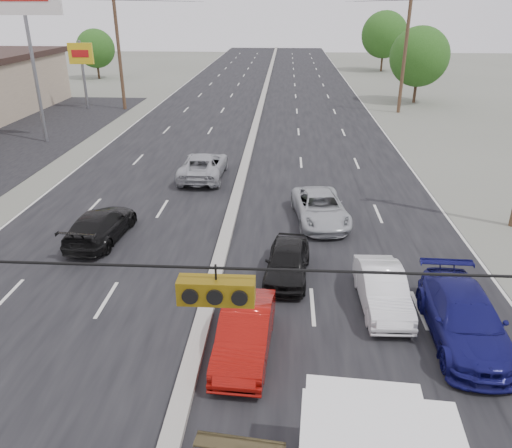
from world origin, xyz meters
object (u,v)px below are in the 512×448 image
(utility_pole_right_c, at_px, (405,53))
(queue_car_c, at_px, (320,208))
(queue_car_a, at_px, (287,261))
(tree_right_far, at_px, (384,35))
(oncoming_far, at_px, (203,166))
(pole_sign_far, at_px, (81,59))
(utility_pole_left_c, at_px, (119,51))
(tree_left_far, at_px, (96,49))
(pole_sign_billboard, at_px, (23,6))
(tree_right_mid, at_px, (419,57))
(queue_car_d, at_px, (464,319))
(queue_car_b, at_px, (382,290))
(oncoming_near, at_px, (101,225))
(red_sedan, at_px, (245,334))

(utility_pole_right_c, bearing_deg, queue_car_c, -108.69)
(queue_car_a, bearing_deg, tree_right_far, 82.49)
(oncoming_far, bearing_deg, pole_sign_far, -53.79)
(utility_pole_left_c, relative_size, tree_left_far, 1.63)
(pole_sign_billboard, relative_size, tree_left_far, 1.80)
(tree_right_mid, distance_m, queue_car_d, 39.31)
(tree_right_mid, xyz_separation_m, tree_right_far, (1.00, 25.00, 0.62))
(pole_sign_billboard, xyz_separation_m, tree_left_far, (-7.50, 32.00, -5.15))
(pole_sign_billboard, distance_m, queue_car_b, 29.43)
(utility_pole_right_c, xyz_separation_m, queue_car_c, (-8.47, -25.05, -4.46))
(pole_sign_billboard, distance_m, oncoming_far, 16.49)
(oncoming_far, bearing_deg, tree_right_far, -109.82)
(oncoming_near, bearing_deg, tree_left_far, -66.20)
(queue_car_b, bearing_deg, pole_sign_far, 122.55)
(queue_car_d, bearing_deg, oncoming_far, 126.11)
(pole_sign_billboard, xyz_separation_m, queue_car_b, (20.10, -19.86, -8.24))
(queue_car_c, bearing_deg, tree_right_far, 70.80)
(utility_pole_right_c, bearing_deg, utility_pole_left_c, 180.00)
(tree_right_mid, relative_size, tree_right_far, 0.88)
(queue_car_c, relative_size, oncoming_far, 0.93)
(queue_car_c, bearing_deg, oncoming_near, -172.14)
(tree_right_mid, distance_m, queue_car_a, 37.43)
(utility_pole_left_c, xyz_separation_m, red_sedan, (13.90, -34.43, -4.46))
(utility_pole_left_c, relative_size, pole_sign_billboard, 0.91)
(tree_right_far, height_order, queue_car_a, tree_right_far)
(utility_pole_left_c, height_order, oncoming_near, utility_pole_left_c)
(red_sedan, bearing_deg, queue_car_d, 12.33)
(pole_sign_far, bearing_deg, tree_right_far, 43.15)
(red_sedan, distance_m, queue_car_c, 9.75)
(queue_car_c, bearing_deg, oncoming_far, 129.69)
(utility_pole_left_c, distance_m, tree_right_far, 41.38)
(pole_sign_billboard, relative_size, tree_right_far, 1.35)
(red_sedan, height_order, oncoming_far, oncoming_far)
(pole_sign_far, xyz_separation_m, oncoming_near, (10.89, -27.46, -3.77))
(queue_car_a, bearing_deg, queue_car_b, -24.92)
(queue_car_a, bearing_deg, pole_sign_far, 126.75)
(tree_right_mid, bearing_deg, tree_left_far, 157.93)
(queue_car_d, bearing_deg, queue_car_b, 143.84)
(queue_car_c, distance_m, queue_car_d, 9.15)
(red_sedan, bearing_deg, queue_car_c, 77.73)
(oncoming_far, bearing_deg, oncoming_near, 70.55)
(utility_pole_left_c, bearing_deg, oncoming_far, -61.67)
(oncoming_near, xyz_separation_m, oncoming_far, (2.97, 8.24, 0.05))
(utility_pole_left_c, relative_size, oncoming_far, 2.00)
(queue_car_b, bearing_deg, queue_car_a, 148.41)
(queue_car_b, bearing_deg, utility_pole_right_c, 76.19)
(tree_right_far, xyz_separation_m, oncoming_far, (-18.13, -49.22, -4.26))
(pole_sign_far, bearing_deg, tree_left_far, 106.70)
(utility_pole_left_c, height_order, tree_right_far, utility_pole_left_c)
(red_sedan, bearing_deg, queue_car_a, 78.23)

